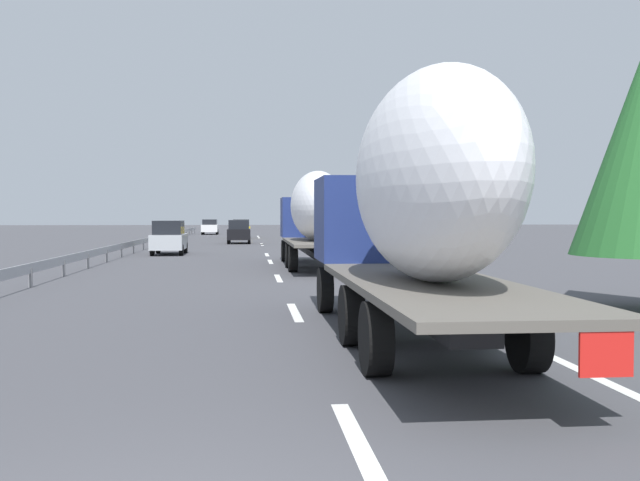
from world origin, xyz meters
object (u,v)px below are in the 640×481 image
at_px(truck_lead, 315,213).
at_px(truck_trailing, 415,199).
at_px(car_black_suv, 239,232).
at_px(road_sign, 337,213).
at_px(car_silver_hatch, 169,238).
at_px(car_yellow_coupe, 241,229).
at_px(car_white_van, 210,227).

xyz_separation_m(truck_lead, truck_trailing, (-19.03, 0.00, 0.20)).
relative_size(truck_trailing, car_black_suv, 2.92).
bearing_deg(road_sign, truck_lead, 169.78).
relative_size(truck_lead, road_sign, 3.46).
bearing_deg(car_silver_hatch, truck_lead, -146.21).
bearing_deg(car_yellow_coupe, car_black_suv, 179.74).
bearing_deg(car_yellow_coupe, road_sign, -164.31).
relative_size(truck_trailing, car_yellow_coupe, 2.77).
height_order(truck_lead, car_white_van, truck_lead).
height_order(car_silver_hatch, car_black_suv, car_silver_hatch).
bearing_deg(road_sign, car_silver_hatch, 120.55).
bearing_deg(truck_lead, road_sign, -10.22).
bearing_deg(car_silver_hatch, road_sign, -59.45).
xyz_separation_m(truck_lead, road_sign, (17.19, -3.10, 0.07)).
height_order(car_yellow_coupe, car_silver_hatch, car_silver_hatch).
distance_m(car_black_suv, car_white_van, 28.54).
height_order(car_yellow_coupe, car_black_suv, car_black_suv).
bearing_deg(car_silver_hatch, truck_trailing, -166.22).
bearing_deg(car_silver_hatch, car_black_suv, -12.97).
height_order(car_white_van, road_sign, road_sign).
bearing_deg(truck_trailing, car_yellow_coupe, 3.38).
height_order(truck_trailing, car_black_suv, truck_trailing).
relative_size(truck_trailing, road_sign, 3.46).
relative_size(car_yellow_coupe, road_sign, 1.25).
distance_m(truck_trailing, road_sign, 36.36).
distance_m(car_silver_hatch, car_white_van, 44.69).
xyz_separation_m(car_silver_hatch, car_black_suv, (16.40, -3.78, -0.02)).
bearing_deg(car_white_van, car_silver_hatch, 179.97).
xyz_separation_m(car_yellow_coupe, car_silver_hatch, (-29.79, 3.84, 0.03)).
bearing_deg(car_black_suv, truck_lead, -172.53).
height_order(truck_trailing, car_yellow_coupe, truck_trailing).
xyz_separation_m(truck_lead, car_yellow_coupe, (40.80, 3.53, -1.40)).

